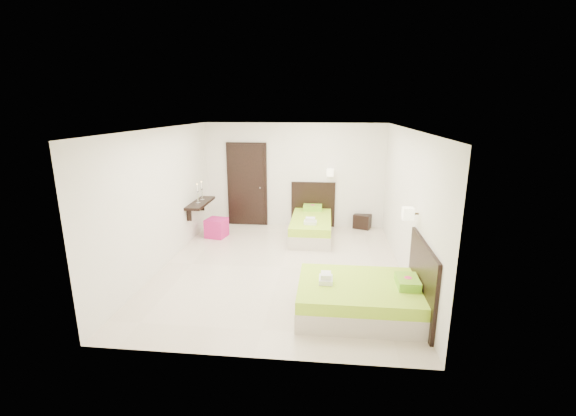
# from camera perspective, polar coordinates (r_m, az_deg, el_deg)

# --- Properties ---
(floor) EXTENTS (5.50, 5.50, 0.00)m
(floor) POSITION_cam_1_polar(r_m,az_deg,el_deg) (7.43, -1.02, -8.80)
(floor) COLOR beige
(floor) RESTS_ON ground
(bed_single) EXTENTS (1.10, 1.84, 1.52)m
(bed_single) POSITION_cam_1_polar(r_m,az_deg,el_deg) (9.08, 3.49, -2.52)
(bed_single) COLOR beige
(bed_single) RESTS_ON ground
(bed_double) EXTENTS (1.80, 1.53, 1.49)m
(bed_double) POSITION_cam_1_polar(r_m,az_deg,el_deg) (5.92, 11.19, -12.72)
(bed_double) COLOR beige
(bed_double) RESTS_ON ground
(nightstand) EXTENTS (0.50, 0.48, 0.36)m
(nightstand) POSITION_cam_1_polar(r_m,az_deg,el_deg) (9.90, 10.98, -1.90)
(nightstand) COLOR black
(nightstand) RESTS_ON ground
(ottoman) EXTENTS (0.51, 0.51, 0.44)m
(ottoman) POSITION_cam_1_polar(r_m,az_deg,el_deg) (9.20, -10.54, -2.90)
(ottoman) COLOR #AA165F
(ottoman) RESTS_ON ground
(door) EXTENTS (1.02, 0.15, 2.14)m
(door) POSITION_cam_1_polar(r_m,az_deg,el_deg) (9.86, -6.07, 3.44)
(door) COLOR black
(door) RESTS_ON ground
(console_shelf) EXTENTS (0.35, 1.20, 0.78)m
(console_shelf) POSITION_cam_1_polar(r_m,az_deg,el_deg) (9.12, -12.91, 0.70)
(console_shelf) COLOR black
(console_shelf) RESTS_ON ground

